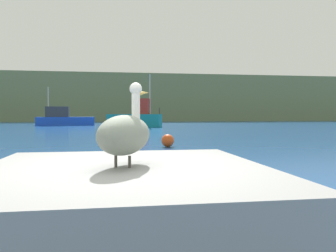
{
  "coord_description": "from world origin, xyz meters",
  "views": [
    {
      "loc": [
        -0.1,
        -3.55,
        1.4
      ],
      "look_at": [
        3.33,
        18.17,
        0.63
      ],
      "focal_mm": 36.4,
      "sensor_mm": 36.0,
      "label": 1
    }
  ],
  "objects": [
    {
      "name": "fishing_boat_blue",
      "position": [
        -6.31,
        39.99,
        0.87
      ],
      "size": [
        7.02,
        2.71,
        4.72
      ],
      "rotation": [
        0.0,
        0.0,
        3.21
      ],
      "color": "blue",
      "rests_on": "ground"
    },
    {
      "name": "ground_plane",
      "position": [
        0.0,
        0.0,
        0.0
      ],
      "size": [
        260.0,
        260.0,
        0.0
      ],
      "primitive_type": "plane",
      "color": "#194C93"
    },
    {
      "name": "hillside_backdrop",
      "position": [
        0.0,
        65.35,
        4.55
      ],
      "size": [
        140.0,
        10.75,
        9.1
      ],
      "primitive_type": "cube",
      "color": "#6B7A51",
      "rests_on": "ground"
    },
    {
      "name": "pier_dock",
      "position": [
        -0.0,
        -0.14,
        0.44
      ],
      "size": [
        2.84,
        2.97,
        0.87
      ],
      "primitive_type": "cube",
      "color": "#959595",
      "rests_on": "ground"
    },
    {
      "name": "fishing_boat_teal",
      "position": [
        2.23,
        33.26,
        1.03
      ],
      "size": [
        6.01,
        3.58,
        5.68
      ],
      "rotation": [
        0.0,
        0.0,
        -0.32
      ],
      "color": "teal",
      "rests_on": "ground"
    },
    {
      "name": "pelican",
      "position": [
        0.0,
        -0.12,
        1.2
      ],
      "size": [
        0.76,
        1.25,
        0.87
      ],
      "rotation": [
        0.0,
        0.0,
        1.16
      ],
      "color": "gray",
      "rests_on": "pier_dock"
    },
    {
      "name": "mooring_buoy",
      "position": [
        2.14,
        10.71,
        0.27
      ],
      "size": [
        0.54,
        0.54,
        0.54
      ],
      "primitive_type": "sphere",
      "color": "#E54C19",
      "rests_on": "ground"
    }
  ]
}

